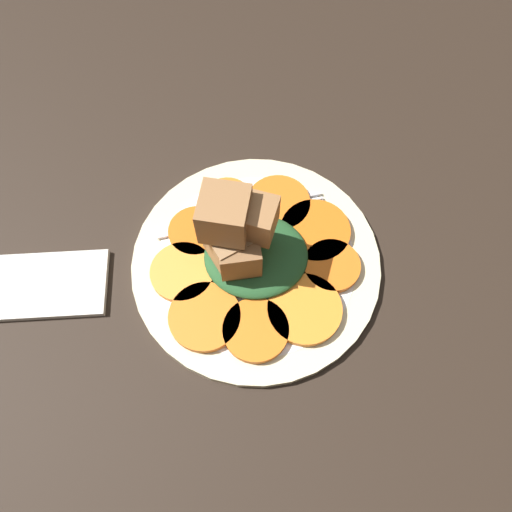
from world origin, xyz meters
The scene contains 14 objects.
table_slab centered at (0.00, 0.00, 1.00)cm, with size 120.00×120.00×2.00cm, color black.
plate centered at (0.00, 0.00, 2.52)cm, with size 27.97×27.97×1.05cm.
carrot_slice_0 centered at (6.65, -3.81, 3.52)cm, with size 6.30×6.30×0.83cm, color #D76215.
carrot_slice_1 centered at (8.20, 1.18, 3.52)cm, with size 7.05×7.05×0.83cm, color orange.
carrot_slice_2 centered at (5.82, 6.49, 3.52)cm, with size 7.66×7.66×0.83cm, color orange.
carrot_slice_3 centered at (0.53, 8.28, 3.52)cm, with size 6.96×6.96×0.83cm, color orange.
carrot_slice_4 centered at (-4.79, 6.29, 3.52)cm, with size 7.98×7.98×0.83cm, color orange.
carrot_slice_5 centered at (-8.32, 1.42, 3.52)cm, with size 6.31×6.31×0.83cm, color orange.
carrot_slice_6 centered at (-6.99, -3.06, 3.52)cm, with size 8.01×8.01×0.83cm, color orange.
carrot_slice_7 centered at (-3.06, -7.00, 3.52)cm, with size 7.48×7.48×0.83cm, color orange.
carrot_slice_8 centered at (2.96, -7.70, 3.52)cm, with size 6.13×6.13×0.83cm, color orange.
center_pile centered at (1.12, 0.03, 7.27)cm, with size 11.53×10.33×11.66cm.
fork centered at (0.82, -5.57, 3.30)cm, with size 19.91×5.13×0.40cm.
napkin centered at (23.21, 1.36, 2.40)cm, with size 12.94×7.76×0.80cm.
Camera 1 is at (1.45, 23.90, 53.59)cm, focal length 35.00 mm.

